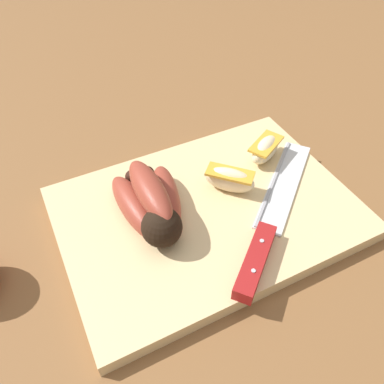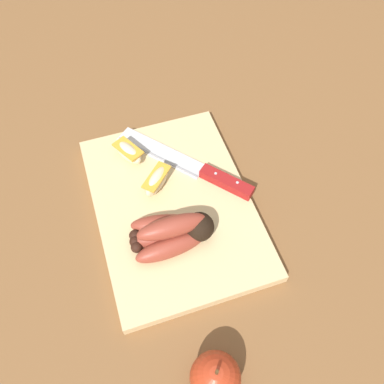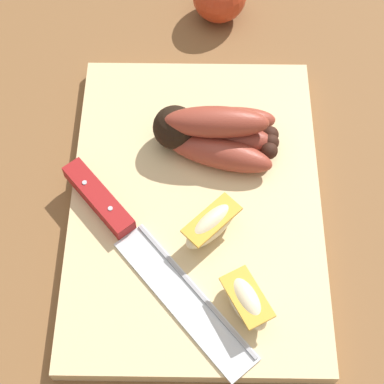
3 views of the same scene
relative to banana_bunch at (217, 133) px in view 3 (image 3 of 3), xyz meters
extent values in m
plane|color=brown|center=(-0.06, 0.02, -0.04)|extent=(6.00, 6.00, 0.00)
cube|color=#DBBC84|center=(-0.07, 0.02, -0.03)|extent=(0.37, 0.26, 0.02)
sphere|color=black|center=(0.00, 0.04, 0.00)|extent=(0.05, 0.05, 0.05)
ellipsoid|color=brown|center=(-0.02, -0.01, -0.01)|extent=(0.07, 0.12, 0.03)
sphere|color=black|center=(-0.02, -0.06, -0.01)|extent=(0.02, 0.02, 0.02)
ellipsoid|color=brown|center=(0.00, -0.01, -0.01)|extent=(0.05, 0.12, 0.03)
sphere|color=black|center=(-0.01, -0.06, -0.01)|extent=(0.02, 0.02, 0.02)
ellipsoid|color=brown|center=(0.02, -0.01, -0.01)|extent=(0.04, 0.12, 0.03)
sphere|color=black|center=(0.00, -0.06, -0.01)|extent=(0.02, 0.02, 0.02)
ellipsoid|color=brown|center=(0.00, 0.00, 0.02)|extent=(0.04, 0.11, 0.04)
cylinder|color=white|center=(0.00, -0.02, 0.01)|extent=(0.02, 0.02, 0.00)
cube|color=silver|center=(-0.18, 0.03, -0.02)|extent=(0.16, 0.14, 0.00)
cube|color=#99999E|center=(-0.17, 0.02, -0.02)|extent=(0.14, 0.12, 0.00)
cube|color=maroon|center=(-0.07, 0.12, -0.01)|extent=(0.09, 0.08, 0.02)
cylinder|color=#B2B2B7|center=(-0.06, 0.13, 0.00)|extent=(0.01, 0.01, 0.00)
cylinder|color=#B2B2B7|center=(-0.09, 0.11, 0.00)|extent=(0.00, 0.01, 0.00)
ellipsoid|color=beige|center=(-0.11, 0.00, -0.01)|extent=(0.06, 0.06, 0.04)
cube|color=gold|center=(-0.11, 0.00, 0.01)|extent=(0.06, 0.06, 0.00)
ellipsoid|color=beige|center=(-0.19, -0.03, -0.01)|extent=(0.07, 0.05, 0.03)
cube|color=gold|center=(-0.19, -0.03, 0.00)|extent=(0.06, 0.05, 0.00)
camera|label=1|loc=(0.10, 0.31, 0.35)|focal=36.28mm
camera|label=2|loc=(0.29, -0.07, 0.57)|focal=37.86mm
camera|label=3|loc=(-0.39, 0.02, 0.55)|focal=57.99mm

